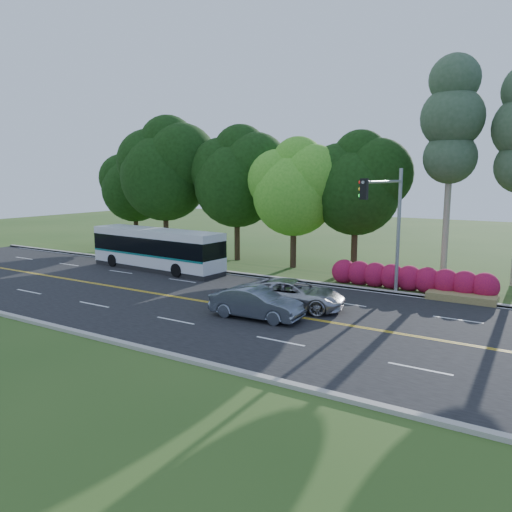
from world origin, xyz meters
The scene contains 12 objects.
ground centered at (0.00, 0.00, 0.00)m, with size 120.00×120.00×0.00m, color #2C4F1A.
road centered at (0.00, 0.00, 0.01)m, with size 60.00×14.00×0.02m, color black.
curb_north centered at (0.00, 7.15, 0.07)m, with size 60.00×0.30×0.15m, color #A8A398.
curb_south centered at (0.00, -7.15, 0.07)m, with size 60.00×0.30×0.15m, color #A8A398.
grass_verge centered at (0.00, 9.00, 0.05)m, with size 60.00×4.00×0.10m, color #2C4F1A.
lane_markings centered at (-0.09, 0.00, 0.02)m, with size 57.60×13.82×0.00m.
tree_row centered at (-5.15, 12.13, 6.73)m, with size 44.70×9.10×13.84m.
bougainvillea_hedge centered at (7.18, 8.15, 0.72)m, with size 9.50×2.25×1.50m.
traffic_signal centered at (6.49, 5.40, 4.67)m, with size 0.42×6.10×7.00m.
transit_bus centered at (-10.01, 5.51, 1.44)m, with size 11.06×3.18×2.86m.
sedan centered at (2.44, -1.20, 0.75)m, with size 1.54×4.41×1.45m, color slate.
suv centered at (3.08, 1.23, 0.75)m, with size 2.41×5.22×1.45m, color #B4B6B9.
Camera 1 is at (14.30, -20.35, 6.58)m, focal length 35.00 mm.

